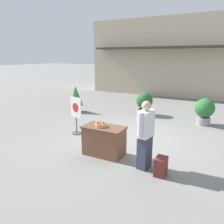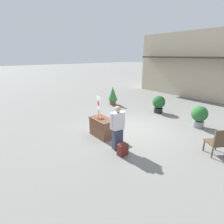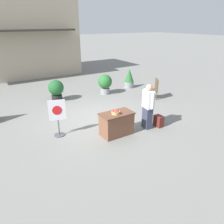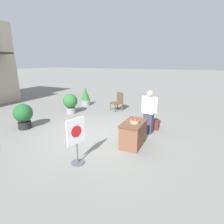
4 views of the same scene
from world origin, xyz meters
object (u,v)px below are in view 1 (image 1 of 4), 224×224
Objects in this scene: person_visitor at (145,135)px; potted_plant_near_right at (144,102)px; display_table at (104,141)px; potted_plant_far_right at (76,97)px; apple_basket at (101,125)px; potted_plant_near_left at (205,110)px; backpack at (161,166)px; poster_board at (76,114)px.

potted_plant_near_right is (-1.72, 4.68, -0.26)m from person_visitor.
display_table is 1.30m from person_visitor.
display_table is at bearing -43.97° from potted_plant_far_right.
potted_plant_near_left is (2.14, 4.23, -0.26)m from apple_basket.
backpack is at bearing -8.88° from apple_basket.
person_visitor is 3.13m from poster_board.
person_visitor is at bearing -5.68° from apple_basket.
potted_plant_near_left is 0.84× the size of potted_plant_far_right.
potted_plant_near_right is 3.26m from potted_plant_far_right.
potted_plant_far_right reaches higher than potted_plant_near_right.
person_visitor reaches higher than apple_basket.
potted_plant_near_left is (0.85, 4.35, -0.24)m from person_visitor.
display_table is at bearing -0.00° from person_visitor.
apple_basket is at bearing 2.67° from person_visitor.
potted_plant_near_right is at bearing 95.43° from apple_basket.
potted_plant_near_left reaches higher than apple_basket.
potted_plant_far_right is at bearing -125.14° from poster_board.
apple_basket reaches higher than display_table.
apple_basket is 0.17× the size of person_visitor.
person_visitor reaches higher than display_table.
apple_basket is at bearing -84.57° from potted_plant_near_right.
person_visitor reaches higher than potted_plant_far_right.
potted_plant_far_right reaches higher than apple_basket.
display_table is 1.08× the size of potted_plant_near_left.
potted_plant_near_left is (2.06, 4.18, 0.19)m from display_table.
potted_plant_near_right is at bearing 114.21° from backpack.
potted_plant_near_left is (3.75, 3.18, -0.09)m from poster_board.
poster_board reaches higher than potted_plant_near_left.
display_table is 4.18× the size of apple_basket.
apple_basket is 0.21× the size of poster_board.
display_table is 0.69× the size of person_visitor.
potted_plant_near_right is (1.18, 3.51, -0.11)m from poster_board.
poster_board is 4.92m from potted_plant_near_left.
apple_basket reaches higher than backpack.
person_visitor reaches higher than backpack.
poster_board is 1.22× the size of potted_plant_near_left.
apple_basket is 0.22× the size of potted_plant_far_right.
potted_plant_far_right reaches higher than display_table.
poster_board is 1.24× the size of potted_plant_near_right.
potted_plant_far_right is at bearing 144.19° from backpack.
apple_basket is at bearing -116.86° from potted_plant_near_left.
poster_board is at bearing -108.55° from potted_plant_near_right.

